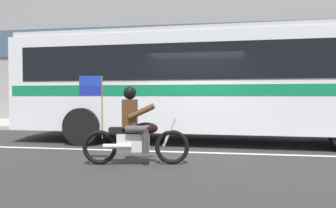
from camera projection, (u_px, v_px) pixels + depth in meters
The scene contains 7 objects.
ground_plane at pixel (195, 148), 8.13m from camera, with size 60.00×60.00×0.00m, color #2B2B2D.
sidewalk_curb at pixel (203, 126), 13.17m from camera, with size 28.00×3.80×0.15m, color #A39E93.
lane_center_stripe at pixel (193, 152), 7.54m from camera, with size 26.60×0.14×0.01m, color silver.
office_building_facade at pixel (205, 3), 15.27m from camera, with size 28.00×0.89×11.87m.
transit_bus at pixel (216, 79), 9.18m from camera, with size 11.94×2.96×3.22m.
motorcycle_with_rider at pixel (135, 131), 6.21m from camera, with size 2.17×0.72×1.78m.
fire_hydrant at pixel (245, 119), 11.52m from camera, with size 0.22×0.30×0.75m.
Camera 1 is at (0.56, -8.11, 1.38)m, focal length 33.20 mm.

